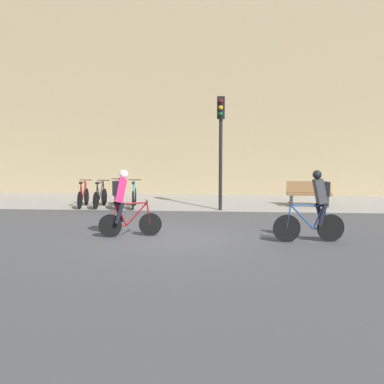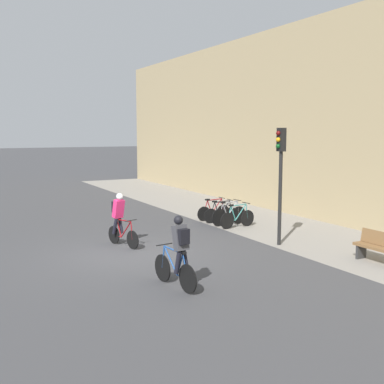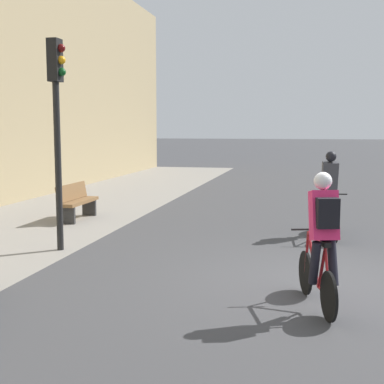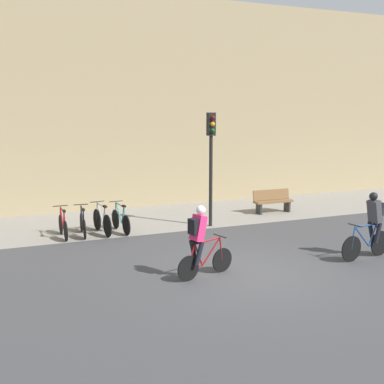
# 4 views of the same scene
# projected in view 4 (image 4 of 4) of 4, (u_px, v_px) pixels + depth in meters

# --- Properties ---
(ground) EXTENTS (200.00, 200.00, 0.00)m
(ground) POSITION_uv_depth(u_px,v_px,m) (248.00, 273.00, 11.68)
(ground) COLOR #3D3D3F
(kerb_strip) EXTENTS (44.00, 4.50, 0.01)m
(kerb_strip) POSITION_uv_depth(u_px,v_px,m) (160.00, 217.00, 17.84)
(kerb_strip) COLOR gray
(kerb_strip) RESTS_ON ground
(building_facade) EXTENTS (44.00, 0.60, 8.45)m
(building_facade) POSITION_uv_depth(u_px,v_px,m) (139.00, 103.00, 19.47)
(building_facade) COLOR tan
(building_facade) RESTS_ON ground
(cyclist_pink) EXTENTS (1.59, 0.61, 1.74)m
(cyclist_pink) POSITION_uv_depth(u_px,v_px,m) (200.00, 239.00, 11.21)
(cyclist_pink) COLOR black
(cyclist_pink) RESTS_ON ground
(cyclist_grey) EXTENTS (1.78, 0.51, 1.78)m
(cyclist_grey) POSITION_uv_depth(u_px,v_px,m) (372.00, 223.00, 12.80)
(cyclist_grey) COLOR black
(cyclist_grey) RESTS_ON ground
(parked_bike_0) EXTENTS (0.46, 1.58, 0.94)m
(parked_bike_0) POSITION_uv_depth(u_px,v_px,m) (63.00, 225.00, 14.98)
(parked_bike_0) COLOR black
(parked_bike_0) RESTS_ON ground
(parked_bike_1) EXTENTS (0.46, 1.57, 0.94)m
(parked_bike_1) POSITION_uv_depth(u_px,v_px,m) (83.00, 224.00, 15.21)
(parked_bike_1) COLOR black
(parked_bike_1) RESTS_ON ground
(parked_bike_2) EXTENTS (0.46, 1.71, 0.99)m
(parked_bike_2) POSITION_uv_depth(u_px,v_px,m) (102.00, 221.00, 15.43)
(parked_bike_2) COLOR black
(parked_bike_2) RESTS_ON ground
(parked_bike_3) EXTENTS (0.46, 1.66, 0.96)m
(parked_bike_3) POSITION_uv_depth(u_px,v_px,m) (121.00, 220.00, 15.66)
(parked_bike_3) COLOR black
(parked_bike_3) RESTS_ON ground
(traffic_light_pole) EXTENTS (0.26, 0.30, 3.85)m
(traffic_light_pole) POSITION_uv_depth(u_px,v_px,m) (211.00, 149.00, 16.09)
(traffic_light_pole) COLOR black
(traffic_light_pole) RESTS_ON ground
(bench) EXTENTS (1.58, 0.44, 0.89)m
(bench) POSITION_uv_depth(u_px,v_px,m) (273.00, 201.00, 18.66)
(bench) COLOR brown
(bench) RESTS_ON ground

